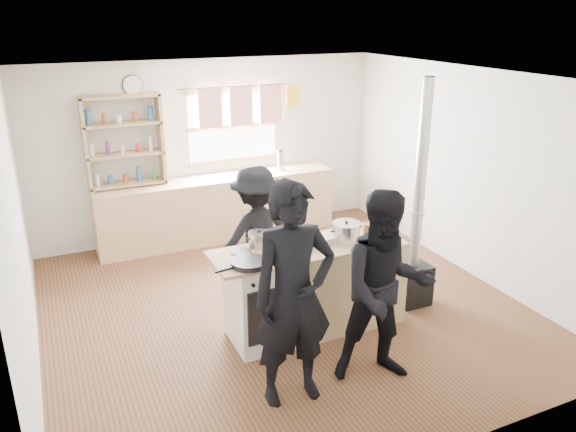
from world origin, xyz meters
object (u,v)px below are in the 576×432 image
(skillet_greens, at_px, (249,263))
(cooking_island, at_px, (316,287))
(person_far, at_px, (257,235))
(person_near_left, at_px, (294,296))
(flue_heater, at_px, (415,248))
(roast_tray, at_px, (312,241))
(bread_board, at_px, (373,229))
(person_near_right, at_px, (386,289))
(stockpot_counter, at_px, (346,232))
(stockpot_stove, at_px, (259,239))
(thermos, at_px, (280,161))

(skillet_greens, bearing_deg, cooking_island, 12.28)
(cooking_island, relative_size, person_far, 1.26)
(person_near_left, bearing_deg, cooking_island, 56.01)
(cooking_island, bearing_deg, flue_heater, 1.54)
(flue_heater, xyz_separation_m, person_near_left, (-1.90, -0.93, 0.30))
(roast_tray, xyz_separation_m, person_far, (-0.29, 0.79, -0.19))
(roast_tray, height_order, person_near_left, person_near_left)
(bread_board, height_order, person_near_right, person_near_right)
(stockpot_counter, distance_m, person_near_right, 0.97)
(flue_heater, xyz_separation_m, person_far, (-1.55, 0.79, 0.12))
(stockpot_stove, height_order, person_far, person_far)
(skillet_greens, distance_m, roast_tray, 0.77)
(person_near_left, relative_size, person_near_right, 1.10)
(cooking_island, relative_size, roast_tray, 5.02)
(thermos, xyz_separation_m, person_near_right, (-0.66, -3.74, -0.17))
(flue_heater, relative_size, person_near_left, 1.31)
(thermos, bearing_deg, roast_tray, -107.44)
(skillet_greens, height_order, stockpot_counter, stockpot_counter)
(bread_board, bearing_deg, thermos, 86.54)
(thermos, relative_size, person_far, 0.18)
(stockpot_stove, bearing_deg, person_far, 70.93)
(roast_tray, xyz_separation_m, person_near_left, (-0.64, -0.94, -0.01))
(thermos, bearing_deg, skillet_greens, -118.57)
(roast_tray, height_order, stockpot_stove, stockpot_stove)
(skillet_greens, height_order, flue_heater, flue_heater)
(thermos, xyz_separation_m, person_near_left, (-1.50, -3.67, -0.09))
(stockpot_stove, height_order, person_near_right, person_near_right)
(roast_tray, bearing_deg, thermos, 72.56)
(person_far, bearing_deg, bread_board, 132.84)
(skillet_greens, height_order, person_near_left, person_near_left)
(thermos, xyz_separation_m, stockpot_stove, (-1.36, -2.57, -0.04))
(bread_board, distance_m, person_far, 1.28)
(flue_heater, bearing_deg, skillet_greens, -174.25)
(cooking_island, height_order, stockpot_counter, stockpot_counter)
(thermos, relative_size, skillet_greens, 0.74)
(thermos, bearing_deg, stockpot_stove, -117.87)
(person_near_right, bearing_deg, cooking_island, 117.58)
(cooking_island, height_order, skillet_greens, skillet_greens)
(bread_board, height_order, flue_heater, flue_heater)
(cooking_island, relative_size, person_near_right, 1.13)
(cooking_island, bearing_deg, person_near_left, -126.73)
(flue_heater, bearing_deg, bread_board, -178.77)
(roast_tray, xyz_separation_m, stockpot_stove, (-0.50, 0.16, 0.04))
(flue_heater, bearing_deg, person_far, 152.92)
(thermos, distance_m, person_near_left, 3.97)
(roast_tray, distance_m, person_far, 0.86)
(person_near_right, bearing_deg, stockpot_stove, 138.90)
(thermos, xyz_separation_m, cooking_island, (-0.83, -2.77, -0.58))
(thermos, distance_m, person_near_right, 3.80)
(flue_heater, bearing_deg, thermos, 98.34)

